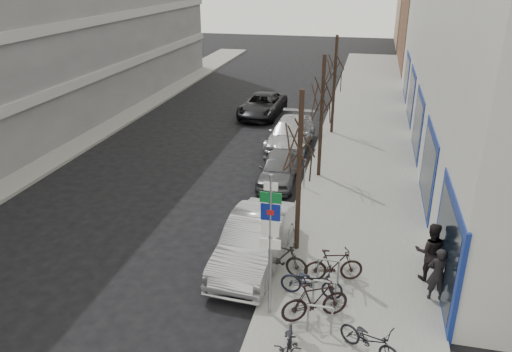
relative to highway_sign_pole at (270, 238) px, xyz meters
The scene contains 25 objects.
ground 3.44m from the highway_sign_pole, behind, with size 120.00×120.00×0.00m, color black.
sidewalk_east 10.50m from the highway_sign_pole, 78.15° to the left, with size 5.00×70.00×0.15m, color slate.
sidewalk_west 16.90m from the highway_sign_pole, 143.24° to the left, with size 3.00×70.00×0.15m, color slate.
brick_building_far 41.42m from the highway_sign_pole, 75.16° to the left, with size 12.00×14.00×8.00m, color brown.
tan_building_far 56.16m from the highway_sign_pole, 78.59° to the left, with size 13.00×12.00×9.00m, color #937A5B.
highway_sign_pole is the anchor object (origin of this frame).
bike_rack 2.36m from the highway_sign_pole, 23.59° to the left, with size 0.66×2.26×0.83m.
tree_near 3.88m from the highway_sign_pole, 86.74° to the left, with size 1.80×1.80×5.50m.
tree_mid 10.15m from the highway_sign_pole, 88.86° to the left, with size 1.80×1.80×5.50m.
tree_far 16.59m from the highway_sign_pole, 89.31° to the left, with size 1.80×1.80×5.50m.
meter_front 3.39m from the highway_sign_pole, 94.75° to the left, with size 0.10×0.08×1.27m.
meter_mid 8.65m from the highway_sign_pole, 91.68° to the left, with size 0.10×0.08×1.27m.
meter_back 14.10m from the highway_sign_pole, 91.02° to the left, with size 0.10×0.08×1.27m.
bike_near_left 2.62m from the highway_sign_pole, 64.92° to the right, with size 0.53×1.75×1.07m, color black.
bike_near_right 2.12m from the highway_sign_pole, ahead, with size 0.56×1.89×1.15m, color black.
bike_mid_curb 2.27m from the highway_sign_pole, 45.43° to the left, with size 0.54×1.79×1.09m, color black.
bike_mid_inner 2.58m from the highway_sign_pole, 92.77° to the left, with size 0.56×1.89×1.15m, color black.
bike_far_curb 3.36m from the highway_sign_pole, 20.47° to the right, with size 0.50×1.65×1.01m, color black.
bike_far_inner 3.02m from the highway_sign_pole, 51.11° to the left, with size 0.53×1.78×1.08m, color black.
parked_car_front 3.17m from the highway_sign_pole, 111.69° to the left, with size 1.71×4.90×1.61m, color #AEAFB4.
parked_car_mid 9.39m from the highway_sign_pole, 99.19° to the left, with size 1.56×3.88×1.32m, color #535258.
parked_car_back 14.03m from the highway_sign_pole, 97.08° to the left, with size 2.09×5.13×1.49m, color #A6A6AC.
lane_car 19.92m from the highway_sign_pole, 102.93° to the left, with size 2.32×5.03×1.40m, color black.
pedestrian_near 4.94m from the highway_sign_pole, 20.68° to the left, with size 0.59×0.39×1.61m, color black.
pedestrian_far 5.22m from the highway_sign_pole, 31.81° to the left, with size 0.69×0.47×1.86m, color black.
Camera 1 is at (4.54, -10.84, 8.80)m, focal length 35.00 mm.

